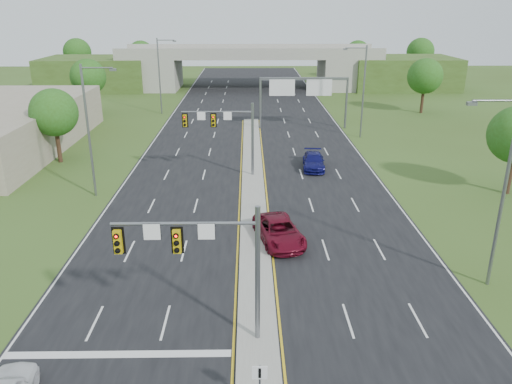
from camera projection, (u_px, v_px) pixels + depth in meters
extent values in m
plane|color=#374D1B|center=(258.00, 340.00, 24.19)|extent=(240.00, 240.00, 0.00)
cube|color=black|center=(252.00, 148.00, 56.99)|extent=(24.00, 160.00, 0.02)
cube|color=gray|center=(253.00, 182.00, 45.72)|extent=(2.00, 54.00, 0.16)
cube|color=gold|center=(240.00, 183.00, 45.72)|extent=(0.12, 54.00, 0.01)
cube|color=gold|center=(265.00, 183.00, 45.76)|extent=(0.12, 54.00, 0.01)
cube|color=silver|center=(148.00, 149.00, 56.81)|extent=(0.12, 160.00, 0.01)
cube|color=silver|center=(355.00, 148.00, 57.16)|extent=(0.12, 160.00, 0.01)
cube|color=silver|center=(118.00, 354.00, 23.15)|extent=(10.50, 0.50, 0.01)
cylinder|color=slate|center=(258.00, 277.00, 22.97)|extent=(0.24, 0.24, 7.00)
cylinder|color=slate|center=(184.00, 224.00, 21.99)|extent=(6.50, 0.16, 0.16)
cube|color=#C2A20C|center=(177.00, 241.00, 22.01)|extent=(0.35, 0.25, 1.10)
cube|color=#C2A20C|center=(118.00, 242.00, 21.97)|extent=(0.35, 0.25, 1.10)
cube|color=black|center=(177.00, 240.00, 22.14)|extent=(0.55, 0.04, 1.30)
cube|color=black|center=(119.00, 240.00, 22.10)|extent=(0.55, 0.04, 1.30)
sphere|color=#FF0C05|center=(176.00, 236.00, 21.76)|extent=(0.20, 0.20, 0.20)
sphere|color=#FF0C05|center=(116.00, 236.00, 21.73)|extent=(0.20, 0.20, 0.20)
cube|color=white|center=(152.00, 232.00, 21.99)|extent=(0.75, 0.04, 0.75)
cube|color=white|center=(206.00, 232.00, 22.03)|extent=(0.75, 0.04, 0.75)
cylinder|color=slate|center=(253.00, 141.00, 46.41)|extent=(0.24, 0.24, 7.00)
cylinder|color=slate|center=(217.00, 112.00, 45.42)|extent=(6.50, 0.16, 0.16)
cube|color=#C2A20C|center=(213.00, 121.00, 45.44)|extent=(0.35, 0.25, 1.10)
cube|color=#C2A20C|center=(185.00, 121.00, 45.40)|extent=(0.35, 0.25, 1.10)
cube|color=black|center=(213.00, 120.00, 45.57)|extent=(0.55, 0.04, 1.30)
cube|color=black|center=(185.00, 120.00, 45.53)|extent=(0.55, 0.04, 1.30)
sphere|color=#FF0C05|center=(213.00, 117.00, 45.20)|extent=(0.20, 0.20, 0.20)
sphere|color=#FF0C05|center=(184.00, 117.00, 45.16)|extent=(0.20, 0.20, 0.20)
cube|color=white|center=(201.00, 116.00, 45.42)|extent=(0.75, 0.04, 0.75)
cube|color=white|center=(228.00, 116.00, 45.46)|extent=(0.75, 0.04, 0.75)
cube|color=white|center=(260.00, 373.00, 19.27)|extent=(0.60, 0.04, 0.60)
cube|color=black|center=(260.00, 373.00, 19.24)|extent=(0.10, 0.02, 0.45)
cylinder|color=slate|center=(260.00, 104.00, 65.24)|extent=(0.28, 0.28, 6.60)
cylinder|color=slate|center=(346.00, 103.00, 65.41)|extent=(0.28, 0.28, 6.60)
cube|color=slate|center=(304.00, 79.00, 64.21)|extent=(11.50, 0.35, 0.35)
cube|color=#0C5717|center=(282.00, 88.00, 64.36)|extent=(3.20, 0.08, 2.00)
cube|color=#0C5717|center=(319.00, 88.00, 64.43)|extent=(3.20, 0.08, 2.00)
cube|color=silver|center=(282.00, 88.00, 64.31)|extent=(3.30, 0.03, 2.10)
cube|color=silver|center=(319.00, 88.00, 64.39)|extent=(3.30, 0.03, 2.10)
cube|color=gray|center=(164.00, 73.00, 97.88)|extent=(6.00, 12.00, 6.00)
cube|color=gray|center=(336.00, 73.00, 98.38)|extent=(6.00, 12.00, 6.00)
cube|color=#374D1B|center=(97.00, 73.00, 97.69)|extent=(20.00, 14.00, 6.00)
cube|color=#374D1B|center=(402.00, 73.00, 98.57)|extent=(20.00, 14.00, 6.00)
cube|color=gray|center=(250.00, 54.00, 96.88)|extent=(50.00, 12.00, 1.20)
cube|color=gray|center=(250.00, 51.00, 91.07)|extent=(50.00, 0.40, 0.90)
cube|color=gray|center=(250.00, 46.00, 101.95)|extent=(50.00, 0.40, 0.90)
cylinder|color=slate|center=(88.00, 133.00, 40.82)|extent=(0.20, 0.20, 11.00)
cylinder|color=slate|center=(97.00, 68.00, 39.03)|extent=(2.50, 0.12, 0.12)
cube|color=slate|center=(113.00, 70.00, 39.10)|extent=(0.50, 0.25, 0.18)
cylinder|color=slate|center=(159.00, 77.00, 73.63)|extent=(0.20, 0.20, 11.00)
cylinder|color=slate|center=(166.00, 40.00, 71.84)|extent=(2.50, 0.12, 0.12)
cube|color=slate|center=(174.00, 41.00, 71.91)|extent=(0.50, 0.25, 0.18)
cylinder|color=slate|center=(503.00, 196.00, 27.16)|extent=(0.20, 0.20, 11.00)
cylinder|color=slate|center=(497.00, 101.00, 25.33)|extent=(2.50, 0.12, 0.12)
cube|color=slate|center=(472.00, 104.00, 25.37)|extent=(0.50, 0.25, 0.18)
cylinder|color=slate|center=(363.00, 93.00, 59.97)|extent=(0.20, 0.20, 11.00)
cylinder|color=slate|center=(356.00, 48.00, 58.14)|extent=(2.50, 0.12, 0.12)
cube|color=slate|center=(345.00, 49.00, 58.17)|extent=(0.50, 0.25, 0.18)
cylinder|color=#382316|center=(58.00, 143.00, 51.32)|extent=(0.44, 0.44, 4.00)
sphere|color=#274D14|center=(54.00, 112.00, 50.21)|extent=(4.80, 4.80, 4.80)
cylinder|color=#382316|center=(91.00, 100.00, 74.65)|extent=(0.44, 0.44, 4.25)
sphere|color=#274D14|center=(88.00, 77.00, 73.47)|extent=(5.20, 5.20, 5.20)
cylinder|color=#382316|center=(510.00, 171.00, 42.57)|extent=(0.44, 0.44, 4.00)
cylinder|color=#382316|center=(422.00, 99.00, 75.39)|extent=(0.44, 0.44, 4.25)
sphere|color=#274D14|center=(425.00, 76.00, 74.20)|extent=(5.20, 5.20, 5.20)
cylinder|color=#382316|center=(79.00, 69.00, 110.95)|extent=(0.44, 0.44, 4.50)
sphere|color=#274D14|center=(77.00, 52.00, 109.70)|extent=(6.00, 6.00, 6.00)
cylinder|color=#382316|center=(142.00, 69.00, 111.20)|extent=(0.44, 0.44, 4.25)
sphere|color=#274D14|center=(141.00, 54.00, 110.02)|extent=(5.60, 5.60, 5.60)
cylinder|color=#382316|center=(356.00, 69.00, 111.91)|extent=(0.44, 0.44, 4.25)
sphere|color=#274D14|center=(358.00, 53.00, 110.73)|extent=(5.60, 5.60, 5.60)
cylinder|color=#382316|center=(419.00, 68.00, 112.07)|extent=(0.44, 0.44, 4.50)
sphere|color=#274D14|center=(420.00, 52.00, 110.82)|extent=(6.00, 6.00, 6.00)
imported|color=#5D091A|center=(279.00, 231.00, 34.01)|extent=(3.84, 6.17, 1.59)
imported|color=#0D0E51|center=(314.00, 161.00, 49.62)|extent=(2.49, 5.27, 1.49)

